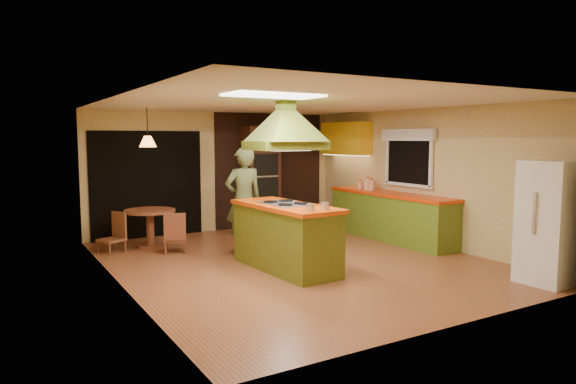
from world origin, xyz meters
TOP-DOWN VIEW (x-y plane):
  - ground at (0.00, 0.00)m, footprint 6.50×6.50m
  - room_walls at (0.00, 0.00)m, footprint 5.50×6.50m
  - ceiling_plane at (0.00, 0.00)m, footprint 6.50×6.50m
  - brick_panel at (1.25, 3.23)m, footprint 2.64×0.03m
  - nook_opening at (-1.50, 3.23)m, footprint 2.20×0.03m
  - right_counter at (2.45, 0.60)m, footprint 0.62×3.05m
  - upper_cabinets at (2.57, 2.20)m, footprint 0.34×1.40m
  - window_right at (2.70, 0.40)m, footprint 0.12×1.35m
  - fluor_panel at (-1.10, -1.20)m, footprint 1.20×0.60m
  - kitchen_island at (-0.42, -0.32)m, footprint 0.91×2.02m
  - range_hood at (-0.42, -0.32)m, footprint 1.07×0.78m
  - man at (-0.47, 1.02)m, footprint 0.68×0.47m
  - refrigerator at (2.28, -2.77)m, footprint 0.71×0.67m
  - wall_oven at (0.85, 2.95)m, footprint 0.73×0.60m
  - dining_table at (-1.73, 2.28)m, footprint 0.90×0.90m
  - chair_left at (-2.43, 2.18)m, footprint 0.50×0.50m
  - chair_near at (-1.48, 1.63)m, footprint 0.49×0.49m
  - pendant_lamp at (-1.73, 2.28)m, footprint 0.32×0.32m
  - canister_large at (2.40, 1.22)m, footprint 0.20×0.20m
  - canister_medium at (2.40, 1.10)m, footprint 0.19×0.19m
  - canister_small at (2.40, 1.46)m, footprint 0.14×0.14m

SIDE VIEW (x-z plane):
  - ground at x=0.00m, z-range 0.00..0.00m
  - chair_left at x=-2.43m, z-range 0.00..0.68m
  - chair_near at x=-1.48m, z-range 0.00..0.70m
  - right_counter at x=2.45m, z-range 0.00..0.92m
  - dining_table at x=-1.73m, z-range 0.13..0.82m
  - kitchen_island at x=-0.42m, z-range 0.00..1.00m
  - refrigerator at x=2.28m, z-range 0.00..1.66m
  - man at x=-0.47m, z-range 0.00..1.81m
  - canister_small at x=2.40m, z-range 0.92..1.08m
  - canister_medium at x=2.40m, z-range 0.92..1.12m
  - canister_large at x=2.40m, z-range 0.92..1.15m
  - nook_opening at x=-1.50m, z-range 0.00..2.10m
  - wall_oven at x=0.85m, z-range 0.00..2.21m
  - room_walls at x=0.00m, z-range -2.00..4.50m
  - brick_panel at x=1.25m, z-range 0.00..2.50m
  - window_right at x=2.70m, z-range 1.24..2.30m
  - pendant_lamp at x=-1.73m, z-range 1.80..2.00m
  - upper_cabinets at x=2.57m, z-range 1.60..2.30m
  - range_hood at x=-0.42m, z-range 1.85..2.65m
  - fluor_panel at x=-1.10m, z-range 2.47..2.50m
  - ceiling_plane at x=0.00m, z-range 2.50..2.50m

